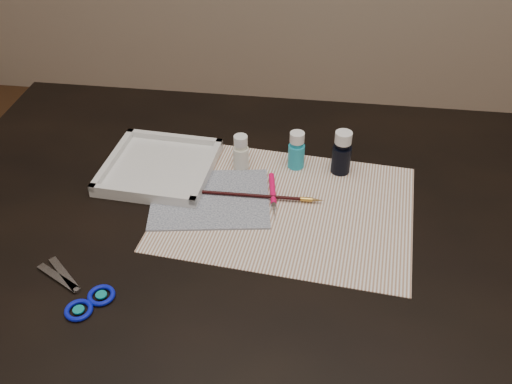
# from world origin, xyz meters

# --- Properties ---
(table) EXTENTS (1.30, 0.90, 0.75)m
(table) POSITION_xyz_m (0.00, 0.00, 0.38)
(table) COLOR black
(table) RESTS_ON ground
(paper) EXTENTS (0.51, 0.40, 0.00)m
(paper) POSITION_xyz_m (0.06, 0.02, 0.75)
(paper) COLOR white
(paper) RESTS_ON table
(canvas) EXTENTS (0.25, 0.22, 0.00)m
(canvas) POSITION_xyz_m (-0.09, 0.03, 0.75)
(canvas) COLOR #131E3F
(canvas) RESTS_ON paper
(paint_bottle_white) EXTENTS (0.04, 0.04, 0.08)m
(paint_bottle_white) POSITION_xyz_m (-0.05, 0.14, 0.79)
(paint_bottle_white) COLOR white
(paint_bottle_white) RESTS_ON table
(paint_bottle_cyan) EXTENTS (0.04, 0.04, 0.08)m
(paint_bottle_cyan) POSITION_xyz_m (0.06, 0.16, 0.79)
(paint_bottle_cyan) COLOR #21A4C3
(paint_bottle_cyan) RESTS_ON table
(paint_bottle_navy) EXTENTS (0.04, 0.04, 0.10)m
(paint_bottle_navy) POSITION_xyz_m (0.16, 0.15, 0.80)
(paint_bottle_navy) COLOR black
(paint_bottle_navy) RESTS_ON table
(paintbrush) EXTENTS (0.28, 0.01, 0.01)m
(paintbrush) POSITION_xyz_m (-0.01, 0.04, 0.76)
(paintbrush) COLOR black
(paintbrush) RESTS_ON canvas
(craft_knife) EXTENTS (0.03, 0.14, 0.01)m
(craft_knife) POSITION_xyz_m (0.03, 0.05, 0.76)
(craft_knife) COLOR #EC074F
(craft_knife) RESTS_ON paper
(scissors) EXTENTS (0.19, 0.16, 0.01)m
(scissors) POSITION_xyz_m (-0.28, -0.23, 0.75)
(scissors) COLOR silver
(scissors) RESTS_ON table
(palette_tray) EXTENTS (0.23, 0.23, 0.03)m
(palette_tray) POSITION_xyz_m (-0.22, 0.10, 0.76)
(palette_tray) COLOR silver
(palette_tray) RESTS_ON table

